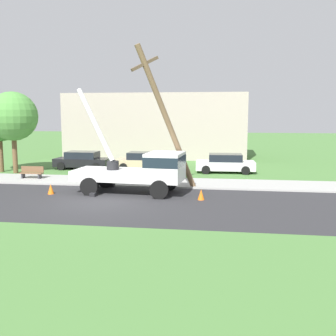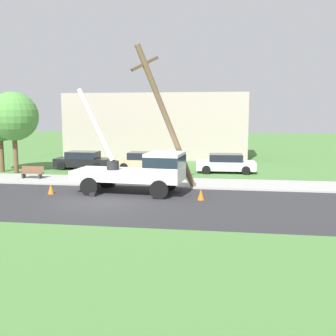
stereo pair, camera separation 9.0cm
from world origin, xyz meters
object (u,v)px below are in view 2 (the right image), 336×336
at_px(parked_sedan_white, 226,163).
at_px(parked_sedan_black, 83,160).
at_px(roadside_tree_far, 13,117).
at_px(parked_sedan_tan, 145,161).
at_px(utility_truck, 143,169).
at_px(traffic_cone_ahead, 201,195).
at_px(leaning_utility_pole, 166,119).
at_px(traffic_cone_behind, 51,189).
at_px(park_bench, 32,173).

bearing_deg(parked_sedan_white, parked_sedan_black, 178.55).
xyz_separation_m(parked_sedan_white, roadside_tree_far, (-15.68, -2.51, 3.52)).
height_order(parked_sedan_black, parked_sedan_tan, same).
xyz_separation_m(utility_truck, parked_sedan_black, (-6.85, 8.85, -0.70)).
height_order(traffic_cone_ahead, parked_sedan_tan, parked_sedan_tan).
height_order(leaning_utility_pole, parked_sedan_tan, leaning_utility_pole).
bearing_deg(parked_sedan_tan, leaning_utility_pole, -69.71).
relative_size(parked_sedan_black, parked_sedan_white, 0.99).
bearing_deg(leaning_utility_pole, parked_sedan_tan, 110.29).
bearing_deg(traffic_cone_behind, roadside_tree_far, 130.68).
bearing_deg(roadside_tree_far, park_bench, -44.74).
distance_m(utility_truck, traffic_cone_behind, 5.29).
bearing_deg(parked_sedan_white, utility_truck, -118.12).
bearing_deg(parked_sedan_white, traffic_cone_behind, -135.46).
bearing_deg(utility_truck, traffic_cone_ahead, -20.03).
bearing_deg(park_bench, utility_truck, -22.13).
height_order(parked_sedan_tan, parked_sedan_white, same).
height_order(utility_truck, roadside_tree_far, roadside_tree_far).
bearing_deg(parked_sedan_black, parked_sedan_white, -1.45).
distance_m(park_bench, roadside_tree_far, 5.30).
xyz_separation_m(parked_sedan_white, park_bench, (-13.04, -5.13, -0.25)).
xyz_separation_m(utility_truck, leaning_utility_pole, (1.24, 0.76, 2.79)).
bearing_deg(parked_sedan_black, traffic_cone_behind, -79.77).
distance_m(leaning_utility_pole, parked_sedan_black, 11.96).
relative_size(leaning_utility_pole, parked_sedan_white, 1.85).
bearing_deg(parked_sedan_black, roadside_tree_far, -146.65).
xyz_separation_m(utility_truck, park_bench, (-8.46, 3.44, -0.95)).
distance_m(leaning_utility_pole, traffic_cone_ahead, 4.89).
bearing_deg(park_bench, leaning_utility_pole, -15.43).
height_order(traffic_cone_behind, roadside_tree_far, roadside_tree_far).
bearing_deg(parked_sedan_black, leaning_utility_pole, -45.01).
distance_m(parked_sedan_black, roadside_tree_far, 6.19).
distance_m(traffic_cone_behind, roadside_tree_far, 10.04).
bearing_deg(traffic_cone_ahead, leaning_utility_pole, 136.96).
distance_m(leaning_utility_pole, traffic_cone_behind, 7.63).
xyz_separation_m(leaning_utility_pole, roadside_tree_far, (-12.34, 5.29, 0.03)).
relative_size(utility_truck, leaning_utility_pole, 0.82).
relative_size(utility_truck, parked_sedan_tan, 1.52).
xyz_separation_m(parked_sedan_black, park_bench, (-1.61, -5.41, -0.25)).
bearing_deg(parked_sedan_white, roadside_tree_far, -170.91).
bearing_deg(park_bench, parked_sedan_tan, 39.68).
distance_m(utility_truck, roadside_tree_far, 12.96).
bearing_deg(traffic_cone_behind, park_bench, 127.59).
bearing_deg(parked_sedan_tan, traffic_cone_behind, -108.35).
height_order(traffic_cone_ahead, park_bench, park_bench).
distance_m(utility_truck, parked_sedan_black, 11.22).
bearing_deg(parked_sedan_tan, park_bench, -140.32).
bearing_deg(utility_truck, parked_sedan_black, 127.74).
distance_m(parked_sedan_black, parked_sedan_white, 11.43).
height_order(utility_truck, park_bench, utility_truck).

